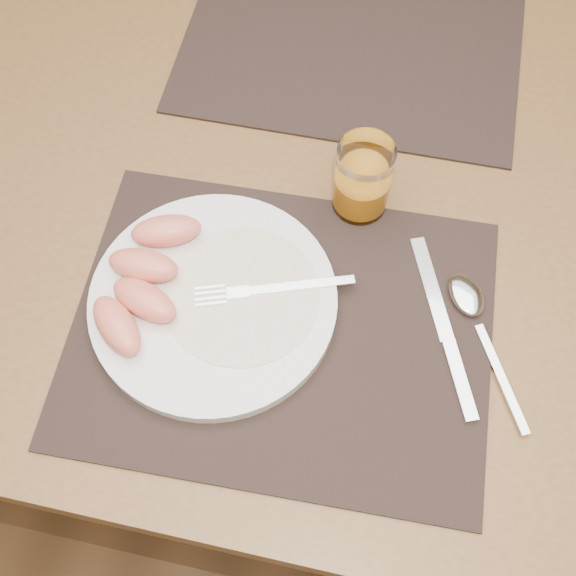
{
  "coord_description": "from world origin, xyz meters",
  "views": [
    {
      "loc": [
        0.06,
        -0.53,
        1.47
      ],
      "look_at": [
        -0.02,
        -0.18,
        0.77
      ],
      "focal_mm": 45.0,
      "sensor_mm": 36.0,
      "label": 1
    }
  ],
  "objects_px": {
    "placemat_near": "(281,330)",
    "placemat_far": "(352,40)",
    "plate": "(213,301)",
    "fork": "(260,290)",
    "knife": "(448,340)",
    "table": "(329,210)",
    "juice_glass": "(362,181)",
    "spoon": "(471,306)"
  },
  "relations": [
    {
      "from": "placemat_far",
      "to": "plate",
      "type": "height_order",
      "value": "plate"
    },
    {
      "from": "placemat_far",
      "to": "fork",
      "type": "bearing_deg",
      "value": -94.47
    },
    {
      "from": "table",
      "to": "knife",
      "type": "distance_m",
      "value": 0.27
    },
    {
      "from": "spoon",
      "to": "juice_glass",
      "type": "distance_m",
      "value": 0.18
    },
    {
      "from": "placemat_near",
      "to": "placemat_far",
      "type": "distance_m",
      "value": 0.44
    },
    {
      "from": "fork",
      "to": "spoon",
      "type": "bearing_deg",
      "value": 8.98
    },
    {
      "from": "plate",
      "to": "juice_glass",
      "type": "relative_size",
      "value": 2.76
    },
    {
      "from": "placemat_near",
      "to": "spoon",
      "type": "relative_size",
      "value": 2.51
    },
    {
      "from": "table",
      "to": "knife",
      "type": "relative_size",
      "value": 6.68
    },
    {
      "from": "table",
      "to": "knife",
      "type": "xyz_separation_m",
      "value": [
        0.16,
        -0.2,
        0.09
      ]
    },
    {
      "from": "fork",
      "to": "spoon",
      "type": "distance_m",
      "value": 0.23
    },
    {
      "from": "table",
      "to": "placemat_far",
      "type": "xyz_separation_m",
      "value": [
        -0.01,
        0.22,
        0.09
      ]
    },
    {
      "from": "fork",
      "to": "juice_glass",
      "type": "height_order",
      "value": "juice_glass"
    },
    {
      "from": "placemat_far",
      "to": "spoon",
      "type": "height_order",
      "value": "spoon"
    },
    {
      "from": "plate",
      "to": "juice_glass",
      "type": "bearing_deg",
      "value": 51.14
    },
    {
      "from": "fork",
      "to": "juice_glass",
      "type": "distance_m",
      "value": 0.17
    },
    {
      "from": "table",
      "to": "fork",
      "type": "distance_m",
      "value": 0.22
    },
    {
      "from": "knife",
      "to": "table",
      "type": "bearing_deg",
      "value": 129.31
    },
    {
      "from": "placemat_near",
      "to": "fork",
      "type": "xyz_separation_m",
      "value": [
        -0.03,
        0.03,
        0.02
      ]
    },
    {
      "from": "placemat_near",
      "to": "knife",
      "type": "bearing_deg",
      "value": 7.55
    },
    {
      "from": "juice_glass",
      "to": "knife",
      "type": "bearing_deg",
      "value": -51.9
    },
    {
      "from": "placemat_near",
      "to": "placemat_far",
      "type": "relative_size",
      "value": 1.0
    },
    {
      "from": "knife",
      "to": "juice_glass",
      "type": "distance_m",
      "value": 0.2
    },
    {
      "from": "plate",
      "to": "juice_glass",
      "type": "xyz_separation_m",
      "value": [
        0.13,
        0.17,
        0.04
      ]
    },
    {
      "from": "placemat_far",
      "to": "plate",
      "type": "distance_m",
      "value": 0.43
    },
    {
      "from": "plate",
      "to": "knife",
      "type": "relative_size",
      "value": 1.29
    },
    {
      "from": "knife",
      "to": "spoon",
      "type": "relative_size",
      "value": 1.17
    },
    {
      "from": "table",
      "to": "placemat_near",
      "type": "relative_size",
      "value": 3.11
    },
    {
      "from": "table",
      "to": "spoon",
      "type": "relative_size",
      "value": 7.81
    },
    {
      "from": "fork",
      "to": "placemat_near",
      "type": "bearing_deg",
      "value": -46.6
    },
    {
      "from": "placemat_far",
      "to": "spoon",
      "type": "distance_m",
      "value": 0.42
    },
    {
      "from": "placemat_far",
      "to": "juice_glass",
      "type": "distance_m",
      "value": 0.27
    },
    {
      "from": "placemat_near",
      "to": "fork",
      "type": "distance_m",
      "value": 0.05
    },
    {
      "from": "fork",
      "to": "knife",
      "type": "xyz_separation_m",
      "value": [
        0.21,
        -0.01,
        -0.02
      ]
    },
    {
      "from": "plate",
      "to": "spoon",
      "type": "distance_m",
      "value": 0.28
    },
    {
      "from": "knife",
      "to": "juice_glass",
      "type": "bearing_deg",
      "value": 128.1
    },
    {
      "from": "knife",
      "to": "plate",
      "type": "bearing_deg",
      "value": -177.8
    },
    {
      "from": "table",
      "to": "plate",
      "type": "xyz_separation_m",
      "value": [
        -0.09,
        -0.21,
        0.1
      ]
    },
    {
      "from": "placemat_near",
      "to": "plate",
      "type": "distance_m",
      "value": 0.08
    },
    {
      "from": "table",
      "to": "placemat_near",
      "type": "bearing_deg",
      "value": -94.06
    },
    {
      "from": "placemat_far",
      "to": "juice_glass",
      "type": "relative_size",
      "value": 4.61
    },
    {
      "from": "placemat_near",
      "to": "plate",
      "type": "xyz_separation_m",
      "value": [
        -0.08,
        0.01,
        0.01
      ]
    }
  ]
}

